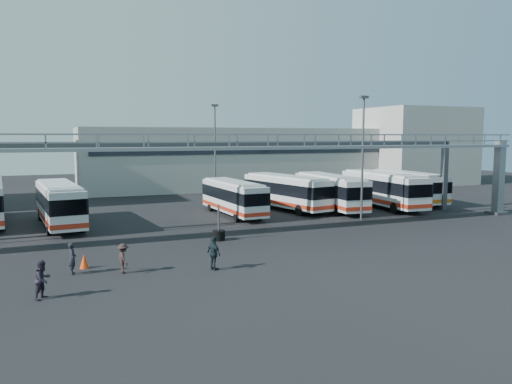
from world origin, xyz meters
name	(u,v)px	position (x,y,z in m)	size (l,w,h in m)	color
ground	(261,249)	(0.00, 0.00, 0.00)	(140.00, 140.00, 0.00)	black
gantry	(229,156)	(0.00, 5.87, 5.51)	(51.40, 5.15, 7.10)	gray
warehouse	(236,157)	(12.00, 38.00, 4.00)	(42.00, 14.00, 8.00)	#9E9E99
building_right	(415,146)	(38.00, 32.00, 5.50)	(14.00, 12.00, 11.00)	#B2B2AD
light_pole_mid	(363,151)	(12.00, 7.00, 5.73)	(0.70, 0.35, 10.21)	#4C4F54
light_pole_back	(215,148)	(4.00, 22.00, 5.73)	(0.70, 0.35, 10.21)	#4C4F54
bus_2	(59,203)	(-11.34, 13.22, 1.84)	(3.66, 11.18, 3.33)	silver
bus_5	(233,196)	(2.88, 13.19, 1.68)	(2.80, 10.08, 3.03)	silver
bus_6	(286,191)	(8.58, 14.41, 1.81)	(4.64, 11.03, 3.27)	silver
bus_7	(330,191)	(12.46, 12.92, 1.83)	(3.18, 11.02, 3.31)	silver
bus_8	(383,188)	(17.94, 12.20, 1.91)	(3.05, 11.43, 3.44)	silver
bus_9	(407,186)	(22.46, 14.21, 1.80)	(3.09, 10.82, 3.25)	silver
pedestrian_a	(72,258)	(-10.93, -1.54, 0.81)	(0.59, 0.39, 1.62)	black
pedestrian_b	(43,280)	(-12.23, -5.13, 0.84)	(0.81, 0.63, 1.68)	#27222F
pedestrian_c	(123,258)	(-8.53, -2.32, 0.77)	(0.99, 0.57, 1.53)	#2F201F
pedestrian_d	(214,253)	(-4.08, -3.46, 0.89)	(1.04, 0.43, 1.77)	#17252B
cone_right	(84,261)	(-10.33, -0.55, 0.38)	(0.47, 0.47, 0.75)	#F93F0D
tire_stack	(219,234)	(-1.56, 3.57, 0.41)	(0.85, 0.85, 2.42)	black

